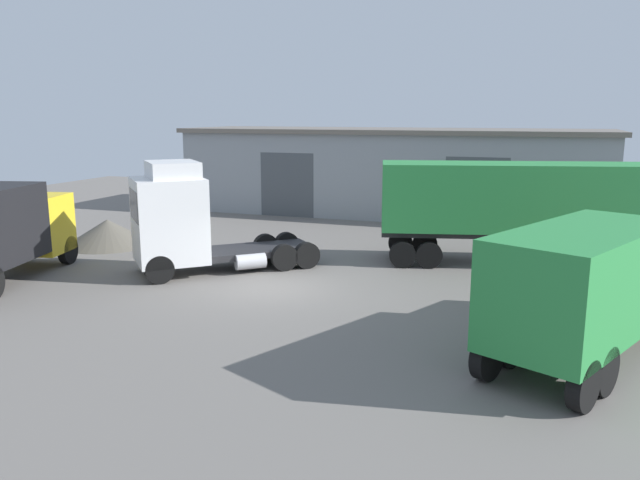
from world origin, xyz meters
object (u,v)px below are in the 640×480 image
object	(u,v)px
container_trailer_green	(526,200)
box_truck_orange	(597,280)
tractor_unit_white	(184,222)
gravel_pile	(108,232)

from	to	relation	value
container_trailer_green	box_truck_orange	size ratio (longest dim) A/B	1.43
box_truck_orange	container_trailer_green	bearing A→B (deg)	36.55
tractor_unit_white	gravel_pile	xyz separation A→B (m)	(-5.92, 3.18, -1.35)
gravel_pile	box_truck_orange	bearing A→B (deg)	-18.98
box_truck_orange	gravel_pile	xyz separation A→B (m)	(-19.45, 6.69, -1.28)
container_trailer_green	box_truck_orange	distance (m)	9.44
container_trailer_green	gravel_pile	xyz separation A→B (m)	(-17.53, -2.53, -1.93)
container_trailer_green	gravel_pile	bearing A→B (deg)	173.97
tractor_unit_white	gravel_pile	distance (m)	6.86
tractor_unit_white	container_trailer_green	distance (m)	12.95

